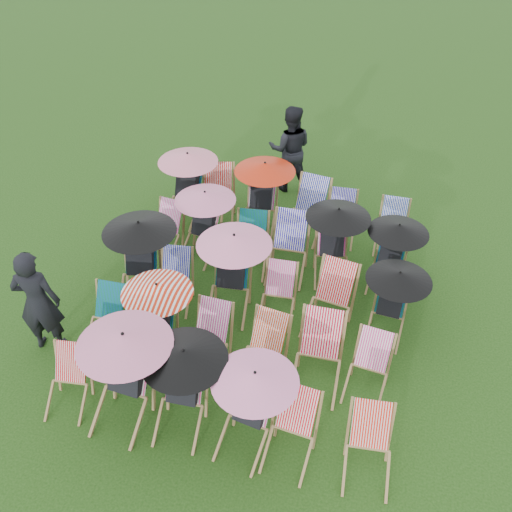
% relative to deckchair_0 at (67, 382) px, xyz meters
% --- Properties ---
extents(ground, '(100.00, 100.00, 0.00)m').
position_rel_deckchair_0_xyz_m(ground, '(2.01, 2.27, -0.41)').
color(ground, '#15320B').
rests_on(ground, ground).
extents(deckchair_0, '(0.62, 0.80, 0.82)m').
position_rel_deckchair_0_xyz_m(deckchair_0, '(0.00, 0.00, 0.00)').
color(deckchair_0, olive).
rests_on(deckchair_0, ground).
extents(deckchair_1, '(1.22, 1.29, 1.45)m').
position_rel_deckchair_0_xyz_m(deckchair_1, '(0.86, 0.04, 0.36)').
color(deckchair_1, olive).
rests_on(deckchair_1, ground).
extents(deckchair_2, '(1.11, 1.15, 1.31)m').
position_rel_deckchair_0_xyz_m(deckchair_2, '(1.63, 0.09, 0.28)').
color(deckchair_2, olive).
rests_on(deckchair_2, ground).
extents(deckchair_3, '(1.08, 1.15, 1.28)m').
position_rel_deckchair_0_xyz_m(deckchair_3, '(2.54, 0.01, 0.26)').
color(deckchair_3, olive).
rests_on(deckchair_3, ground).
extents(deckchair_4, '(0.69, 0.88, 0.89)m').
position_rel_deckchair_0_xyz_m(deckchair_4, '(3.10, -0.05, 0.04)').
color(deckchair_4, olive).
rests_on(deckchair_4, ground).
extents(deckchair_5, '(0.65, 0.86, 0.89)m').
position_rel_deckchair_0_xyz_m(deckchair_5, '(4.06, -0.05, 0.03)').
color(deckchair_5, olive).
rests_on(deckchair_5, ground).
extents(deckchair_6, '(0.56, 0.79, 0.84)m').
position_rel_deckchair_0_xyz_m(deckchair_6, '(-0.02, 1.22, 0.01)').
color(deckchair_6, olive).
rests_on(deckchair_6, ground).
extents(deckchair_7, '(1.04, 1.08, 1.23)m').
position_rel_deckchair_0_xyz_m(deckchair_7, '(0.82, 1.22, 0.24)').
color(deckchair_7, olive).
rests_on(deckchair_7, ground).
extents(deckchair_8, '(0.65, 0.87, 0.90)m').
position_rel_deckchair_0_xyz_m(deckchair_8, '(1.63, 1.17, 0.04)').
color(deckchair_8, olive).
rests_on(deckchair_8, ground).
extents(deckchair_9, '(0.73, 0.92, 0.91)m').
position_rel_deckchair_0_xyz_m(deckchair_9, '(2.45, 1.14, 0.04)').
color(deckchair_9, olive).
rests_on(deckchair_9, ground).
extents(deckchair_10, '(0.68, 0.95, 1.02)m').
position_rel_deckchair_0_xyz_m(deckchair_10, '(3.23, 1.19, 0.10)').
color(deckchair_10, olive).
rests_on(deckchair_10, ground).
extents(deckchair_11, '(0.66, 0.85, 0.85)m').
position_rel_deckchair_0_xyz_m(deckchair_11, '(3.94, 1.22, 0.01)').
color(deckchair_11, olive).
rests_on(deckchair_11, ground).
extents(deckchair_12, '(1.18, 1.29, 1.40)m').
position_rel_deckchair_0_xyz_m(deckchair_12, '(0.11, 2.31, 0.33)').
color(deckchair_12, olive).
rests_on(deckchair_12, ground).
extents(deckchair_13, '(0.66, 0.86, 0.87)m').
position_rel_deckchair_0_xyz_m(deckchair_13, '(0.70, 2.26, 0.03)').
color(deckchair_13, olive).
rests_on(deckchair_13, ground).
extents(deckchair_14, '(1.18, 1.25, 1.40)m').
position_rel_deckchair_0_xyz_m(deckchair_14, '(1.64, 2.36, 0.33)').
color(deckchair_14, olive).
rests_on(deckchair_14, ground).
extents(deckchair_15, '(0.58, 0.79, 0.84)m').
position_rel_deckchair_0_xyz_m(deckchair_15, '(2.40, 2.36, 0.01)').
color(deckchair_15, olive).
rests_on(deckchair_15, ground).
extents(deckchair_16, '(0.83, 1.03, 1.00)m').
position_rel_deckchair_0_xyz_m(deckchair_16, '(3.23, 2.34, 0.09)').
color(deckchair_16, olive).
rests_on(deckchair_16, ground).
extents(deckchair_17, '(0.98, 1.03, 1.16)m').
position_rel_deckchair_0_xyz_m(deckchair_17, '(4.14, 2.41, 0.20)').
color(deckchair_17, olive).
rests_on(deckchair_17, ground).
extents(deckchair_18, '(0.68, 0.87, 0.86)m').
position_rel_deckchair_0_xyz_m(deckchair_18, '(0.04, 3.53, 0.02)').
color(deckchair_18, olive).
rests_on(deckchair_18, ground).
extents(deckchair_19, '(1.07, 1.14, 1.27)m').
position_rel_deckchair_0_xyz_m(deckchair_19, '(0.75, 3.60, 0.26)').
color(deckchair_19, olive).
rests_on(deckchair_19, ground).
extents(deckchair_20, '(0.70, 0.91, 0.93)m').
position_rel_deckchair_0_xyz_m(deckchair_20, '(1.67, 3.44, 0.06)').
color(deckchair_20, olive).
rests_on(deckchair_20, ground).
extents(deckchair_21, '(0.69, 0.96, 1.02)m').
position_rel_deckchair_0_xyz_m(deckchair_21, '(2.34, 3.45, 0.10)').
color(deckchair_21, olive).
rests_on(deckchair_21, ground).
extents(deckchair_22, '(1.09, 1.18, 1.29)m').
position_rel_deckchair_0_xyz_m(deckchair_22, '(3.09, 3.60, 0.27)').
color(deckchair_22, olive).
rests_on(deckchair_22, ground).
extents(deckchair_23, '(1.00, 1.05, 1.18)m').
position_rel_deckchair_0_xyz_m(deckchair_23, '(4.06, 3.57, 0.21)').
color(deckchair_23, olive).
rests_on(deckchair_23, ground).
extents(deckchair_24, '(1.14, 1.20, 1.35)m').
position_rel_deckchair_0_xyz_m(deckchair_24, '(0.07, 4.65, 0.30)').
color(deckchair_24, olive).
rests_on(deckchair_24, ground).
extents(deckchair_25, '(0.85, 1.06, 1.02)m').
position_rel_deckchair_0_xyz_m(deckchair_25, '(0.69, 4.69, 0.10)').
color(deckchair_25, olive).
rests_on(deckchair_25, ground).
extents(deckchair_26, '(1.13, 1.20, 1.35)m').
position_rel_deckchair_0_xyz_m(deckchair_26, '(1.58, 4.66, 0.30)').
color(deckchair_26, olive).
rests_on(deckchair_26, ground).
extents(deckchair_27, '(0.82, 1.03, 1.02)m').
position_rel_deckchair_0_xyz_m(deckchair_27, '(2.46, 4.68, 0.10)').
color(deckchair_27, olive).
rests_on(deckchair_27, ground).
extents(deckchair_28, '(0.61, 0.82, 0.86)m').
position_rel_deckchair_0_xyz_m(deckchair_28, '(3.10, 4.67, 0.02)').
color(deckchair_28, olive).
rests_on(deckchair_28, ground).
extents(deckchair_29, '(0.58, 0.80, 0.86)m').
position_rel_deckchair_0_xyz_m(deckchair_29, '(4.04, 4.62, 0.02)').
color(deckchair_29, olive).
rests_on(deckchair_29, ground).
extents(person_left, '(0.74, 0.58, 1.80)m').
position_rel_deckchair_0_xyz_m(person_left, '(-0.82, 0.88, 0.49)').
color(person_left, black).
rests_on(person_left, ground).
extents(person_rear, '(1.01, 0.85, 1.84)m').
position_rel_deckchair_0_xyz_m(person_rear, '(1.82, 6.16, 0.51)').
color(person_rear, black).
rests_on(person_rear, ground).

